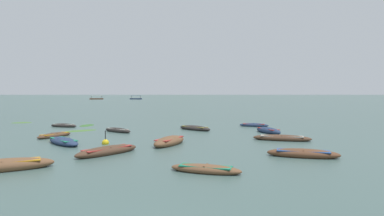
# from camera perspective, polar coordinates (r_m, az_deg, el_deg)

# --- Properties ---
(ground_plane) EXTENTS (6000.00, 6000.00, 0.00)m
(ground_plane) POSITION_cam_1_polar(r_m,az_deg,el_deg) (1506.28, 4.67, 2.38)
(ground_plane) COLOR #425B56
(mountain_1) EXTENTS (1200.46, 1200.46, 491.73)m
(mountain_1) POSITION_cam_1_polar(r_m,az_deg,el_deg) (1991.89, -24.20, 9.29)
(mountain_1) COLOR slate
(mountain_1) RESTS_ON ground
(mountain_2) EXTENTS (668.48, 668.48, 185.96)m
(mountain_2) POSITION_cam_1_polar(r_m,az_deg,el_deg) (1853.03, -2.34, 5.28)
(mountain_2) COLOR slate
(mountain_2) RESTS_ON ground
(rowboat_0) EXTENTS (3.25, 2.62, 0.48)m
(rowboat_0) POSITION_cam_1_polar(r_m,az_deg,el_deg) (30.13, -12.86, -3.82)
(rowboat_0) COLOR #2D2826
(rowboat_0) RESTS_ON ground
(rowboat_1) EXTENTS (3.19, 1.53, 0.46)m
(rowboat_1) POSITION_cam_1_polar(r_m,az_deg,el_deg) (36.27, -21.52, -2.87)
(rowboat_1) COLOR #2D2826
(rowboat_1) RESTS_ON ground
(rowboat_3) EXTENTS (3.98, 1.84, 0.56)m
(rowboat_3) POSITION_cam_1_polar(r_m,az_deg,el_deg) (18.91, 18.83, -7.57)
(rowboat_3) COLOR brown
(rowboat_3) RESTS_ON ground
(rowboat_4) EXTENTS (4.31, 3.21, 0.66)m
(rowboat_4) POSITION_cam_1_polar(r_m,az_deg,el_deg) (17.11, -30.24, -8.73)
(rowboat_4) COLOR brown
(rowboat_4) RESTS_ON ground
(rowboat_5) EXTENTS (3.34, 1.65, 0.44)m
(rowboat_5) POSITION_cam_1_polar(r_m,az_deg,el_deg) (14.54, 2.40, -10.62)
(rowboat_5) COLOR brown
(rowboat_5) RESTS_ON ground
(rowboat_6) EXTENTS (3.65, 3.26, 0.53)m
(rowboat_6) POSITION_cam_1_polar(r_m,az_deg,el_deg) (31.03, 0.49, -3.55)
(rowboat_6) COLOR #2D2826
(rowboat_6) RESTS_ON ground
(rowboat_7) EXTENTS (3.16, 1.63, 0.45)m
(rowboat_7) POSITION_cam_1_polar(r_m,az_deg,el_deg) (34.83, 10.78, -2.96)
(rowboat_7) COLOR navy
(rowboat_7) RESTS_ON ground
(rowboat_8) EXTENTS (2.35, 3.98, 0.71)m
(rowboat_8) POSITION_cam_1_polar(r_m,az_deg,el_deg) (22.21, -3.97, -5.83)
(rowboat_8) COLOR brown
(rowboat_8) RESTS_ON ground
(rowboat_9) EXTENTS (3.80, 3.72, 0.55)m
(rowboat_9) POSITION_cam_1_polar(r_m,az_deg,el_deg) (24.07, -21.53, -5.47)
(rowboat_9) COLOR navy
(rowboat_9) RESTS_ON ground
(rowboat_10) EXTENTS (3.19, 4.02, 0.59)m
(rowboat_10) POSITION_cam_1_polar(r_m,az_deg,el_deg) (19.32, -14.55, -7.28)
(rowboat_10) COLOR #4C3323
(rowboat_10) RESTS_ON ground
(rowboat_11) EXTENTS (4.37, 1.98, 0.53)m
(rowboat_11) POSITION_cam_1_polar(r_m,az_deg,el_deg) (25.04, 15.44, -5.10)
(rowboat_11) COLOR #4C3323
(rowboat_11) RESTS_ON ground
(rowboat_12) EXTENTS (2.38, 3.53, 0.61)m
(rowboat_12) POSITION_cam_1_polar(r_m,az_deg,el_deg) (29.48, 13.19, -3.88)
(rowboat_12) COLOR navy
(rowboat_12) RESTS_ON ground
(rowboat_13) EXTENTS (1.91, 3.47, 0.44)m
(rowboat_13) POSITION_cam_1_polar(r_m,az_deg,el_deg) (28.20, -22.89, -4.41)
(rowboat_13) COLOR #4C3323
(rowboat_13) RESTS_ON ground
(ferry_0) EXTENTS (7.44, 3.57, 2.54)m
(ferry_0) POSITION_cam_1_polar(r_m,az_deg,el_deg) (199.18, -9.77, 1.62)
(ferry_0) COLOR navy
(ferry_0) RESTS_ON ground
(ferry_1) EXTENTS (8.45, 5.49, 2.54)m
(ferry_1) POSITION_cam_1_polar(r_m,az_deg,el_deg) (203.76, -16.35, 1.57)
(ferry_1) COLOR brown
(ferry_1) RESTS_ON ground
(mooring_buoy) EXTENTS (0.48, 0.48, 1.08)m
(mooring_buoy) POSITION_cam_1_polar(r_m,az_deg,el_deg) (23.12, -14.89, -5.87)
(mooring_buoy) COLOR yellow
(mooring_buoy) RESTS_ON ground
(weed_patch_0) EXTENTS (1.50, 2.82, 0.14)m
(weed_patch_0) POSITION_cam_1_polar(r_m,az_deg,el_deg) (37.08, -17.91, -2.93)
(weed_patch_0) COLOR #38662D
(weed_patch_0) RESTS_ON ground
(weed_patch_1) EXTENTS (2.64, 2.23, 0.14)m
(weed_patch_1) POSITION_cam_1_polar(r_m,az_deg,el_deg) (43.55, -27.63, -2.31)
(weed_patch_1) COLOR #477033
(weed_patch_1) RESTS_ON ground
(weed_patch_2) EXTENTS (3.10, 3.01, 0.14)m
(weed_patch_2) POSITION_cam_1_polar(r_m,az_deg,el_deg) (31.94, -18.96, -3.81)
(weed_patch_2) COLOR #477033
(weed_patch_2) RESTS_ON ground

